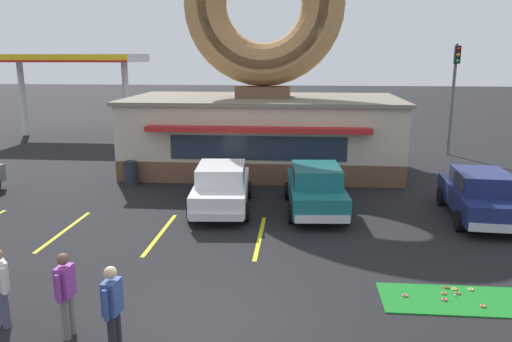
{
  "coord_description": "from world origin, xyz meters",
  "views": [
    {
      "loc": [
        1.8,
        -8.85,
        5.24
      ],
      "look_at": [
        0.58,
        5.0,
        2.0
      ],
      "focal_mm": 35.0,
      "sensor_mm": 36.0,
      "label": 1
    }
  ],
  "objects_px": {
    "car_white": "(222,185)",
    "pedestrian_leather_jacket_man": "(1,285)",
    "golf_ball": "(455,295)",
    "traffic_light_pole": "(454,85)",
    "trash_bin": "(130,173)",
    "car_teal": "(316,186)",
    "car_navy": "(480,193)",
    "pedestrian_hooded_kid": "(113,307)",
    "pedestrian_blue_sweater_man": "(66,291)"
  },
  "relations": [
    {
      "from": "car_white",
      "to": "pedestrian_leather_jacket_man",
      "type": "distance_m",
      "value": 8.56
    },
    {
      "from": "pedestrian_leather_jacket_man",
      "to": "golf_ball",
      "type": "bearing_deg",
      "value": 12.24
    },
    {
      "from": "golf_ball",
      "to": "traffic_light_pole",
      "type": "bearing_deg",
      "value": 74.98
    },
    {
      "from": "golf_ball",
      "to": "trash_bin",
      "type": "distance_m",
      "value": 13.78
    },
    {
      "from": "golf_ball",
      "to": "trash_bin",
      "type": "relative_size",
      "value": 0.04
    },
    {
      "from": "car_teal",
      "to": "car_white",
      "type": "distance_m",
      "value": 3.23
    },
    {
      "from": "car_teal",
      "to": "car_white",
      "type": "relative_size",
      "value": 1.0
    },
    {
      "from": "car_navy",
      "to": "pedestrian_leather_jacket_man",
      "type": "height_order",
      "value": "pedestrian_leather_jacket_man"
    },
    {
      "from": "pedestrian_hooded_kid",
      "to": "trash_bin",
      "type": "bearing_deg",
      "value": 107.59
    },
    {
      "from": "car_navy",
      "to": "pedestrian_leather_jacket_man",
      "type": "bearing_deg",
      "value": -146.41
    },
    {
      "from": "car_white",
      "to": "pedestrian_blue_sweater_man",
      "type": "bearing_deg",
      "value": -101.4
    },
    {
      "from": "car_teal",
      "to": "trash_bin",
      "type": "relative_size",
      "value": 4.79
    },
    {
      "from": "car_navy",
      "to": "trash_bin",
      "type": "xyz_separation_m",
      "value": [
        -12.8,
        3.29,
        -0.37
      ]
    },
    {
      "from": "pedestrian_hooded_kid",
      "to": "pedestrian_leather_jacket_man",
      "type": "height_order",
      "value": "pedestrian_hooded_kid"
    },
    {
      "from": "car_white",
      "to": "pedestrian_leather_jacket_man",
      "type": "relative_size",
      "value": 2.91
    },
    {
      "from": "car_white",
      "to": "trash_bin",
      "type": "distance_m",
      "value": 5.25
    },
    {
      "from": "car_navy",
      "to": "pedestrian_hooded_kid",
      "type": "relative_size",
      "value": 2.73
    },
    {
      "from": "pedestrian_hooded_kid",
      "to": "trash_bin",
      "type": "relative_size",
      "value": 1.75
    },
    {
      "from": "car_navy",
      "to": "pedestrian_blue_sweater_man",
      "type": "height_order",
      "value": "pedestrian_blue_sweater_man"
    },
    {
      "from": "pedestrian_blue_sweater_man",
      "to": "golf_ball",
      "type": "bearing_deg",
      "value": 16.06
    },
    {
      "from": "pedestrian_leather_jacket_man",
      "to": "traffic_light_pole",
      "type": "bearing_deg",
      "value": 53.73
    },
    {
      "from": "golf_ball",
      "to": "pedestrian_blue_sweater_man",
      "type": "xyz_separation_m",
      "value": [
        -7.81,
        -2.25,
        0.88
      ]
    },
    {
      "from": "car_navy",
      "to": "pedestrian_blue_sweater_man",
      "type": "bearing_deg",
      "value": -141.99
    },
    {
      "from": "traffic_light_pole",
      "to": "golf_ball",
      "type": "bearing_deg",
      "value": -105.02
    },
    {
      "from": "golf_ball",
      "to": "car_teal",
      "type": "height_order",
      "value": "car_teal"
    },
    {
      "from": "car_teal",
      "to": "trash_bin",
      "type": "bearing_deg",
      "value": 158.78
    },
    {
      "from": "car_teal",
      "to": "golf_ball",
      "type": "bearing_deg",
      "value": -64.29
    },
    {
      "from": "car_navy",
      "to": "car_white",
      "type": "xyz_separation_m",
      "value": [
        -8.52,
        0.27,
        0.0
      ]
    },
    {
      "from": "golf_ball",
      "to": "car_teal",
      "type": "distance_m",
      "value": 6.8
    },
    {
      "from": "trash_bin",
      "to": "traffic_light_pole",
      "type": "height_order",
      "value": "traffic_light_pole"
    },
    {
      "from": "car_navy",
      "to": "trash_bin",
      "type": "distance_m",
      "value": 13.22
    },
    {
      "from": "golf_ball",
      "to": "car_navy",
      "type": "distance_m",
      "value": 6.23
    },
    {
      "from": "car_white",
      "to": "trash_bin",
      "type": "bearing_deg",
      "value": 144.83
    },
    {
      "from": "pedestrian_leather_jacket_man",
      "to": "traffic_light_pole",
      "type": "height_order",
      "value": "traffic_light_pole"
    },
    {
      "from": "pedestrian_blue_sweater_man",
      "to": "pedestrian_hooded_kid",
      "type": "bearing_deg",
      "value": -26.04
    },
    {
      "from": "car_white",
      "to": "pedestrian_leather_jacket_man",
      "type": "height_order",
      "value": "pedestrian_leather_jacket_man"
    },
    {
      "from": "car_navy",
      "to": "car_teal",
      "type": "relative_size",
      "value": 1.0
    },
    {
      "from": "pedestrian_hooded_kid",
      "to": "traffic_light_pole",
      "type": "relative_size",
      "value": 0.29
    },
    {
      "from": "car_teal",
      "to": "traffic_light_pole",
      "type": "distance_m",
      "value": 13.25
    },
    {
      "from": "car_teal",
      "to": "pedestrian_blue_sweater_man",
      "type": "height_order",
      "value": "pedestrian_blue_sweater_man"
    },
    {
      "from": "car_navy",
      "to": "car_teal",
      "type": "xyz_separation_m",
      "value": [
        -5.29,
        0.37,
        0.0
      ]
    },
    {
      "from": "golf_ball",
      "to": "car_white",
      "type": "xyz_separation_m",
      "value": [
        -6.15,
        5.98,
        0.82
      ]
    },
    {
      "from": "car_navy",
      "to": "pedestrian_blue_sweater_man",
      "type": "distance_m",
      "value": 12.92
    },
    {
      "from": "golf_ball",
      "to": "car_navy",
      "type": "xyz_separation_m",
      "value": [
        2.37,
        5.71,
        0.82
      ]
    },
    {
      "from": "car_navy",
      "to": "trash_bin",
      "type": "bearing_deg",
      "value": 165.59
    },
    {
      "from": "car_navy",
      "to": "car_white",
      "type": "bearing_deg",
      "value": 178.17
    },
    {
      "from": "car_white",
      "to": "car_teal",
      "type": "bearing_deg",
      "value": 1.8
    },
    {
      "from": "car_teal",
      "to": "car_white",
      "type": "bearing_deg",
      "value": -178.2
    },
    {
      "from": "golf_ball",
      "to": "pedestrian_leather_jacket_man",
      "type": "xyz_separation_m",
      "value": [
        -9.24,
        -2.01,
        0.83
      ]
    },
    {
      "from": "traffic_light_pole",
      "to": "car_navy",
      "type": "bearing_deg",
      "value": -100.89
    }
  ]
}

